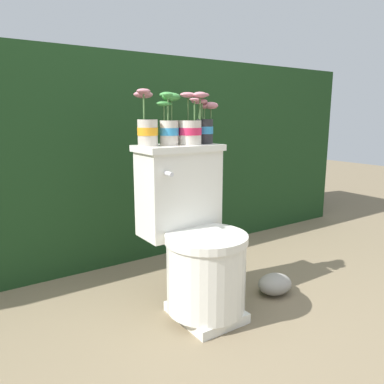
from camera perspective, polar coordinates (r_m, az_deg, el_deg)
The scene contains 8 objects.
ground_plane at distance 1.87m, azimuth 3.48°, elevation -18.73°, with size 12.00×12.00×0.00m, color #75664C.
hedge_backdrop at distance 2.79m, azimuth -13.23°, elevation 5.46°, with size 3.94×0.90×1.32m.
toilet at distance 1.81m, azimuth 0.39°, elevation -7.13°, with size 0.41×0.54×0.80m.
potted_plant_left at distance 1.78m, azimuth -6.87°, elevation 10.01°, with size 0.10×0.12×0.26m.
potted_plant_midleft at distance 1.81m, azimuth -3.53°, elevation 10.62°, with size 0.13×0.10×0.25m.
potted_plant_middle at distance 1.84m, azimuth -0.26°, elevation 9.83°, with size 0.14×0.12×0.25m.
potted_plant_midright at distance 1.92m, azimuth 1.95°, elevation 10.62°, with size 0.15×0.08×0.25m.
garden_stone at distance 2.12m, azimuth 12.50°, elevation -13.53°, with size 0.20×0.16×0.11m.
Camera 1 is at (-0.99, -1.27, 0.94)m, focal length 35.00 mm.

